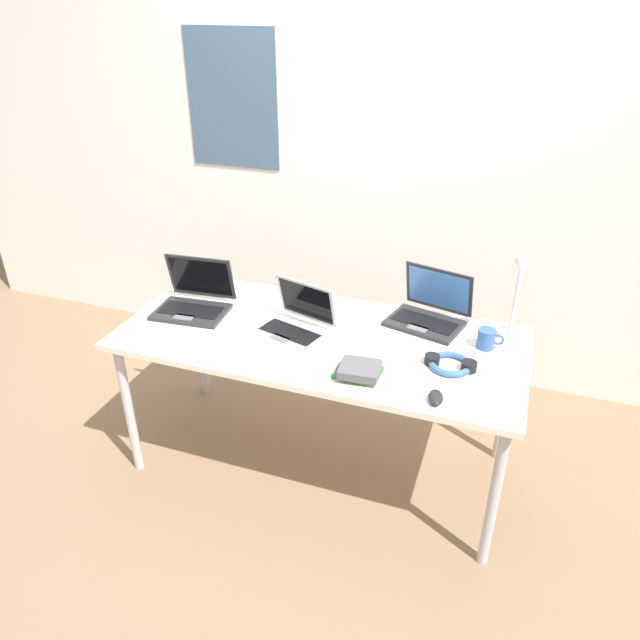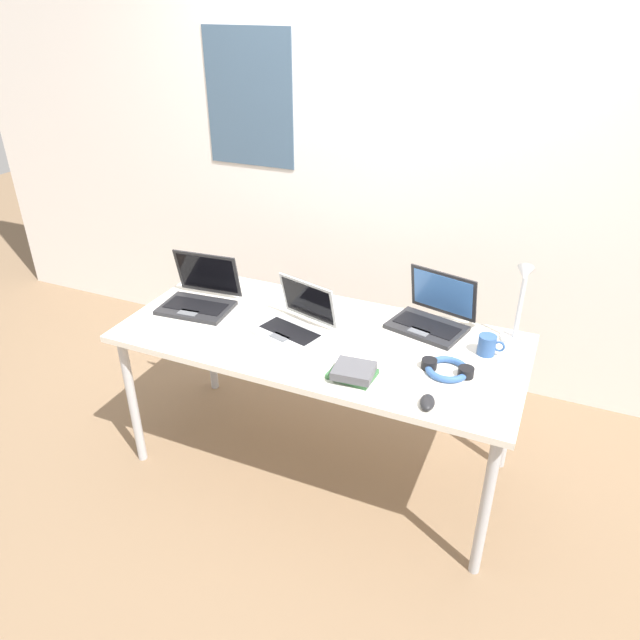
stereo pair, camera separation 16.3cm
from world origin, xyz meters
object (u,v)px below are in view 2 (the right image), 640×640
object	(u,v)px
laptop_center	(295,323)
book_stack	(353,372)
laptop_back_left	(432,317)
cell_phone	(315,304)
computer_mouse	(427,402)
coffee_mug	(487,345)
laptop_mid_desk	(200,297)
desk_lamp	(520,303)
headphones	(447,369)

from	to	relation	value
laptop_center	book_stack	xyz separation A→B (m)	(0.37, -0.24, -0.02)
laptop_back_left	book_stack	distance (m)	0.57
laptop_back_left	laptop_center	size ratio (longest dim) A/B	1.06
laptop_center	cell_phone	size ratio (longest dim) A/B	2.69
laptop_back_left	computer_mouse	size ratio (longest dim) A/B	4.02
cell_phone	book_stack	xyz separation A→B (m)	(0.40, -0.51, 0.02)
coffee_mug	laptop_mid_desk	bearing A→B (deg)	-175.26
book_stack	laptop_mid_desk	bearing A→B (deg)	162.86
coffee_mug	desk_lamp	bearing A→B (deg)	55.34
laptop_center	book_stack	world-z (taller)	laptop_center
laptop_mid_desk	headphones	distance (m)	1.24
coffee_mug	laptop_back_left	bearing A→B (deg)	152.40
laptop_back_left	book_stack	bearing A→B (deg)	-108.46
laptop_back_left	laptop_mid_desk	bearing A→B (deg)	-166.67
laptop_back_left	headphones	size ratio (longest dim) A/B	1.80
laptop_back_left	laptop_center	bearing A→B (deg)	-151.40
laptop_back_left	cell_phone	distance (m)	0.58
laptop_center	laptop_mid_desk	xyz separation A→B (m)	(-0.54, 0.04, 0.00)
desk_lamp	headphones	size ratio (longest dim) A/B	1.87
desk_lamp	laptop_back_left	size ratio (longest dim) A/B	1.04
desk_lamp	book_stack	distance (m)	0.78
headphones	coffee_mug	bearing A→B (deg)	59.32
computer_mouse	book_stack	size ratio (longest dim) A/B	0.51
desk_lamp	headphones	xyz separation A→B (m)	(-0.21, -0.34, -0.18)
desk_lamp	book_stack	world-z (taller)	desk_lamp
desk_lamp	laptop_back_left	world-z (taller)	desk_lamp
laptop_mid_desk	headphones	xyz separation A→B (m)	(1.24, -0.09, -0.03)
laptop_center	coffee_mug	world-z (taller)	laptop_center
laptop_mid_desk	coffee_mug	distance (m)	1.37
computer_mouse	headphones	xyz separation A→B (m)	(0.02, 0.25, -0.00)
laptop_center	laptop_mid_desk	bearing A→B (deg)	175.60
laptop_back_left	coffee_mug	bearing A→B (deg)	-27.60
book_stack	cell_phone	bearing A→B (deg)	127.73
laptop_mid_desk	coffee_mug	bearing A→B (deg)	4.74
cell_phone	headphones	bearing A→B (deg)	-58.73
headphones	coffee_mug	xyz separation A→B (m)	(0.12, 0.20, 0.03)
computer_mouse	cell_phone	distance (m)	0.92
computer_mouse	coffee_mug	xyz separation A→B (m)	(0.14, 0.46, 0.03)
computer_mouse	headphones	bearing A→B (deg)	75.70
desk_lamp	computer_mouse	distance (m)	0.66
laptop_mid_desk	headphones	world-z (taller)	laptop_mid_desk
desk_lamp	cell_phone	world-z (taller)	desk_lamp
laptop_center	computer_mouse	bearing A→B (deg)	-23.69
laptop_center	cell_phone	xyz separation A→B (m)	(-0.03, 0.28, -0.04)
laptop_center	computer_mouse	world-z (taller)	laptop_center
cell_phone	book_stack	world-z (taller)	book_stack
laptop_mid_desk	cell_phone	distance (m)	0.56
desk_lamp	coffee_mug	xyz separation A→B (m)	(-0.09, -0.13, -0.15)
desk_lamp	cell_phone	distance (m)	0.96
cell_phone	laptop_back_left	bearing A→B (deg)	-32.53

